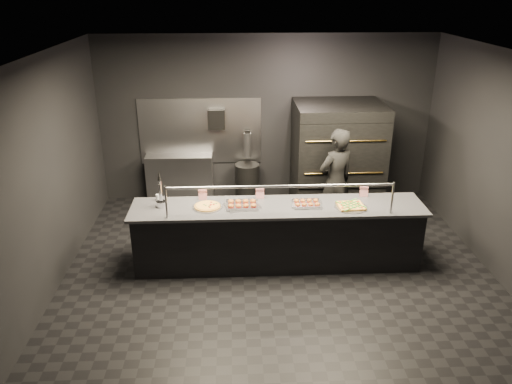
% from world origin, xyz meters
% --- Properties ---
extents(room, '(6.04, 6.00, 3.00)m').
position_xyz_m(room, '(-0.02, 0.05, 1.50)').
color(room, black).
rests_on(room, ground).
extents(service_counter, '(4.10, 0.78, 1.37)m').
position_xyz_m(service_counter, '(0.00, -0.00, 0.46)').
color(service_counter, black).
rests_on(service_counter, ground).
extents(pizza_oven, '(1.50, 1.23, 1.91)m').
position_xyz_m(pizza_oven, '(1.20, 1.90, 0.97)').
color(pizza_oven, black).
rests_on(pizza_oven, ground).
extents(prep_shelf, '(1.20, 0.35, 0.90)m').
position_xyz_m(prep_shelf, '(-1.60, 2.32, 0.45)').
color(prep_shelf, '#99999E').
rests_on(prep_shelf, ground).
extents(towel_dispenser, '(0.30, 0.20, 0.35)m').
position_xyz_m(towel_dispenser, '(-0.90, 2.39, 1.55)').
color(towel_dispenser, black).
rests_on(towel_dispenser, room).
extents(fire_extinguisher, '(0.14, 0.14, 0.51)m').
position_xyz_m(fire_extinguisher, '(-0.35, 2.40, 1.06)').
color(fire_extinguisher, '#B2B2B7').
rests_on(fire_extinguisher, room).
extents(beer_tap, '(0.14, 0.20, 0.53)m').
position_xyz_m(beer_tap, '(-1.62, 0.06, 1.07)').
color(beer_tap, silver).
rests_on(beer_tap, service_counter).
extents(round_pizza, '(0.41, 0.41, 0.03)m').
position_xyz_m(round_pizza, '(-0.98, 0.00, 0.94)').
color(round_pizza, silver).
rests_on(round_pizza, service_counter).
extents(slider_tray_a, '(0.53, 0.46, 0.07)m').
position_xyz_m(slider_tray_a, '(-0.50, 0.01, 0.95)').
color(slider_tray_a, silver).
rests_on(slider_tray_a, service_counter).
extents(slider_tray_b, '(0.44, 0.36, 0.06)m').
position_xyz_m(slider_tray_b, '(0.40, 0.01, 0.94)').
color(slider_tray_b, silver).
rests_on(slider_tray_b, service_counter).
extents(square_pizza, '(0.45, 0.45, 0.05)m').
position_xyz_m(square_pizza, '(1.00, -0.09, 0.94)').
color(square_pizza, silver).
rests_on(square_pizza, service_counter).
extents(condiment_jar, '(0.13, 0.05, 0.09)m').
position_xyz_m(condiment_jar, '(-1.67, 0.28, 0.96)').
color(condiment_jar, silver).
rests_on(condiment_jar, service_counter).
extents(tent_cards, '(2.45, 0.04, 0.15)m').
position_xyz_m(tent_cards, '(-0.01, 0.28, 1.00)').
color(tent_cards, white).
rests_on(tent_cards, service_counter).
extents(trash_bin, '(0.44, 0.44, 0.74)m').
position_xyz_m(trash_bin, '(-0.36, 2.22, 0.37)').
color(trash_bin, black).
rests_on(trash_bin, ground).
extents(worker, '(0.76, 0.67, 1.75)m').
position_xyz_m(worker, '(1.00, 0.96, 0.87)').
color(worker, black).
rests_on(worker, ground).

